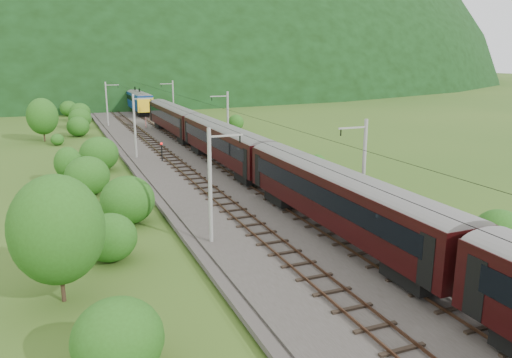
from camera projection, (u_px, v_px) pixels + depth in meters
name	position (u px, v px, depth m)	size (l,w,h in m)	color
ground	(291.00, 234.00, 37.30)	(600.00, 600.00, 0.00)	#31531A
railbed	(243.00, 197.00, 46.24)	(14.00, 220.00, 0.30)	#38332D
track_left	(219.00, 198.00, 45.31)	(2.40, 220.00, 0.27)	brown
track_right	(267.00, 193.00, 47.07)	(2.40, 220.00, 0.27)	brown
catenary_left	(135.00, 125.00, 62.70)	(2.54, 192.28, 8.00)	gray
catenary_right	(227.00, 120.00, 67.20)	(2.54, 192.28, 8.00)	gray
overhead_wires	(243.00, 123.00, 44.57)	(4.83, 198.00, 0.03)	black
mountain_main	(79.00, 80.00, 270.76)	(504.00, 360.00, 244.00)	black
train	(223.00, 136.00, 57.57)	(3.30, 132.30, 5.75)	black
hazard_post_near	(146.00, 123.00, 89.55)	(0.18, 0.18, 1.65)	red
hazard_post_far	(146.00, 122.00, 91.53)	(0.18, 0.18, 1.66)	red
signal	(162.00, 150.00, 61.10)	(0.26, 0.26, 2.32)	black
vegetation_left	(75.00, 156.00, 53.06)	(11.09, 146.89, 7.05)	#255516
vegetation_right	(415.00, 196.00, 42.44)	(7.16, 96.57, 3.02)	#255516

